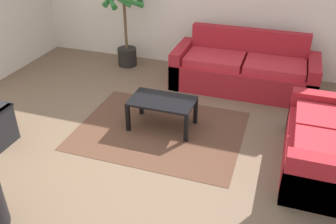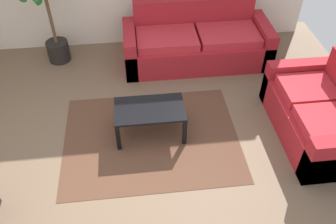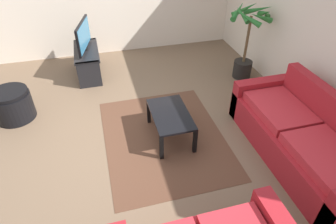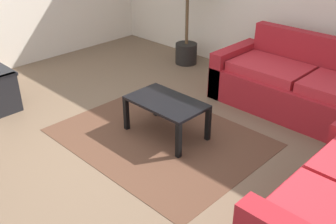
{
  "view_description": "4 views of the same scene",
  "coord_description": "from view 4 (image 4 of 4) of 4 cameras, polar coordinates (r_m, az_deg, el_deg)",
  "views": [
    {
      "loc": [
        1.61,
        -3.26,
        2.73
      ],
      "look_at": [
        0.36,
        0.47,
        0.41
      ],
      "focal_mm": 38.99,
      "sensor_mm": 36.0,
      "label": 1
    },
    {
      "loc": [
        0.04,
        -2.49,
        3.33
      ],
      "look_at": [
        0.4,
        0.65,
        0.41
      ],
      "focal_mm": 38.09,
      "sensor_mm": 36.0,
      "label": 2
    },
    {
      "loc": [
        3.27,
        -0.14,
        2.83
      ],
      "look_at": [
        0.25,
        0.68,
        0.5
      ],
      "focal_mm": 30.73,
      "sensor_mm": 36.0,
      "label": 3
    },
    {
      "loc": [
        2.8,
        -1.92,
        2.27
      ],
      "look_at": [
        0.47,
        0.47,
        0.49
      ],
      "focal_mm": 41.27,
      "sensor_mm": 36.0,
      "label": 4
    }
  ],
  "objects": [
    {
      "name": "ground_plane",
      "position": [
        4.08,
        -9.37,
        -6.09
      ],
      "size": [
        6.6,
        6.6,
        0.0
      ],
      "primitive_type": "plane",
      "color": "brown"
    },
    {
      "name": "couch_main",
      "position": [
        4.97,
        19.79,
        3.03
      ],
      "size": [
        2.27,
        0.9,
        0.9
      ],
      "color": "maroon",
      "rests_on": "ground"
    },
    {
      "name": "coffee_table",
      "position": [
        4.18,
        -0.28,
        0.9
      ],
      "size": [
        0.86,
        0.52,
        0.42
      ],
      "color": "black",
      "rests_on": "ground"
    },
    {
      "name": "area_rug",
      "position": [
        4.3,
        -1.2,
        -3.72
      ],
      "size": [
        2.2,
        1.7,
        0.01
      ],
      "primitive_type": "cube",
      "color": "#513323",
      "rests_on": "ground"
    },
    {
      "name": "potted_palm",
      "position": [
        6.17,
        2.88,
        13.31
      ],
      "size": [
        0.79,
        0.8,
        1.38
      ],
      "color": "black",
      "rests_on": "ground"
    }
  ]
}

